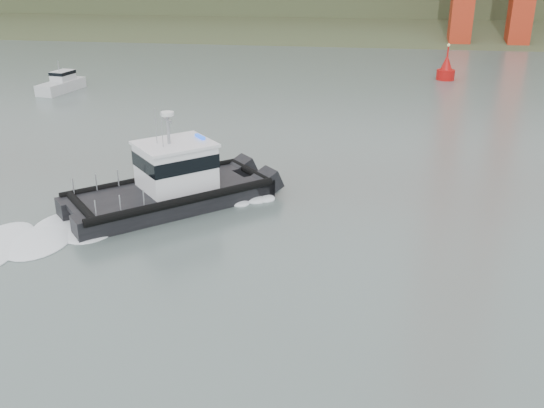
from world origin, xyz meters
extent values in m
plane|color=#505F5B|center=(0.00, 0.00, 0.00)|extent=(400.00, 400.00, 0.00)
cube|color=#3C4B2B|center=(0.00, 92.00, 0.00)|extent=(500.00, 44.72, 16.25)
cube|color=black|center=(-5.59, 11.68, 0.41)|extent=(8.88, 8.16, 1.18)
cube|color=black|center=(-3.82, 9.71, 0.41)|extent=(8.88, 8.16, 1.18)
cube|color=black|center=(-5.07, 10.37, 0.88)|extent=(9.56, 9.15, 0.25)
cube|color=white|center=(-4.34, 11.03, 2.13)|extent=(4.60, 4.55, 2.26)
cube|color=black|center=(-4.34, 11.03, 2.54)|extent=(4.68, 4.63, 0.74)
cube|color=white|center=(-4.34, 11.03, 3.34)|extent=(4.87, 4.83, 0.16)
cylinder|color=gray|center=(-4.56, 10.83, 4.14)|extent=(0.16, 0.16, 1.77)
cylinder|color=white|center=(-4.56, 10.83, 4.98)|extent=(0.69, 0.69, 0.18)
cube|color=silver|center=(-23.96, 36.86, 0.46)|extent=(2.74, 5.75, 1.10)
cube|color=silver|center=(-23.88, 37.31, 1.38)|extent=(1.82, 2.42, 1.10)
cube|color=black|center=(-23.88, 37.31, 1.75)|extent=(1.88, 2.48, 0.32)
cylinder|color=gray|center=(-23.96, 36.86, 2.39)|extent=(0.07, 0.07, 1.10)
cylinder|color=#AA0D0B|center=(13.46, 48.73, 0.42)|extent=(1.90, 1.90, 1.27)
cone|color=#AA0D0B|center=(13.46, 48.73, 1.69)|extent=(1.48, 1.48, 1.90)
cylinder|color=#AA0D0B|center=(13.46, 48.73, 2.96)|extent=(0.17, 0.17, 1.06)
sphere|color=#E5D87F|center=(13.46, 48.73, 3.60)|extent=(0.32, 0.32, 0.32)
camera|label=1|loc=(5.22, -17.75, 12.40)|focal=40.00mm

